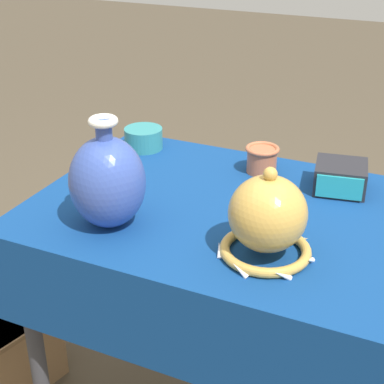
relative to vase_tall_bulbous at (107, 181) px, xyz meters
name	(u,v)px	position (x,y,z in m)	size (l,w,h in m)	color
display_table	(225,245)	(0.22, 0.18, -0.21)	(0.96, 0.70, 0.80)	#38383D
vase_tall_bulbous	(107,181)	(0.00, 0.00, 0.00)	(0.17, 0.17, 0.26)	#3851A8
vase_dome_bell	(267,220)	(0.37, 0.03, -0.03)	(0.21, 0.21, 0.21)	gold
mosaic_tile_box	(340,177)	(0.45, 0.40, -0.07)	(0.15, 0.15, 0.07)	#232328
pot_squat_teal	(144,138)	(-0.15, 0.44, -0.08)	(0.11, 0.11, 0.06)	teal
cup_wide_terracotta	(262,158)	(0.23, 0.42, -0.07)	(0.09, 0.09, 0.07)	#BC6642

